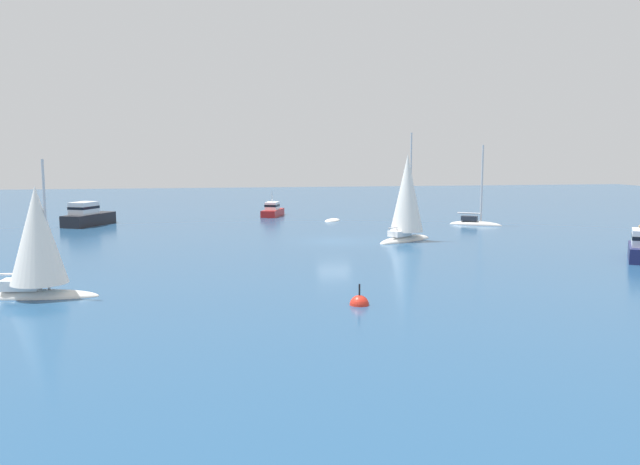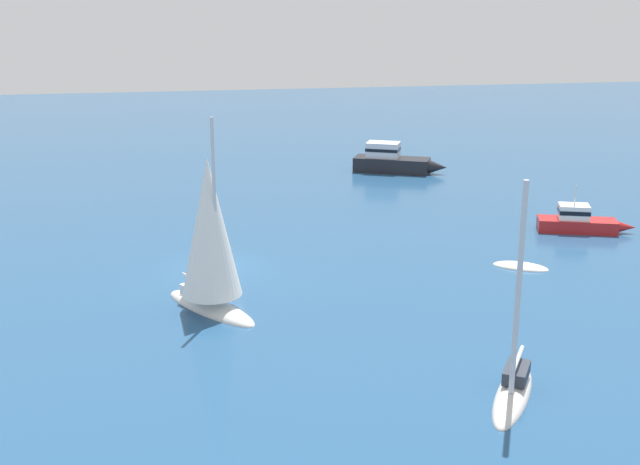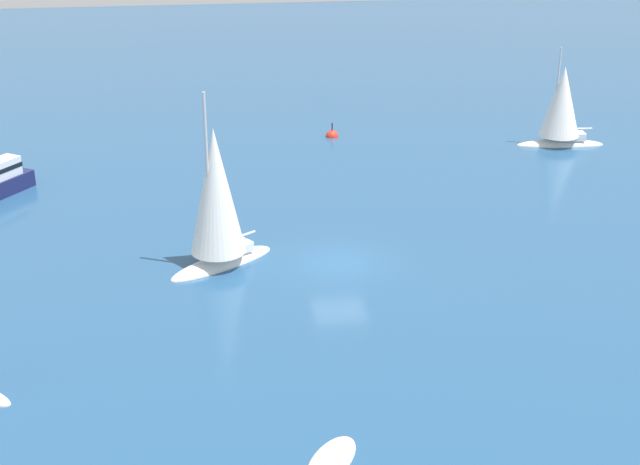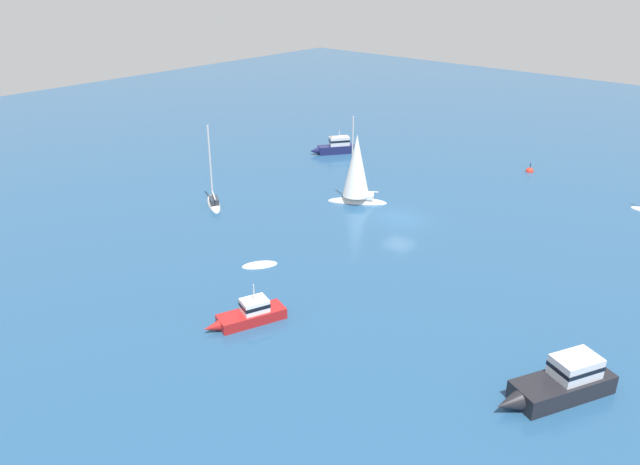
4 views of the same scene
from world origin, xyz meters
The scene contains 5 objects.
ground_plane centered at (0.00, 0.00, 0.00)m, with size 160.00×160.00×0.00m, color navy.
sailboat centered at (16.19, -17.18, 2.43)m, with size 2.81×5.78×6.74m.
tender centered at (-14.63, 2.73, 0.00)m, with size 2.93×2.50×0.45m.
ketch_1 centered at (0.61, 5.51, 3.05)m, with size 4.28×5.46×8.65m.
channel_buoy centered at (20.26, -2.89, 0.00)m, with size 0.86×0.86×1.37m.
Camera 3 is at (-37.86, 6.52, 17.58)m, focal length 51.08 mm.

